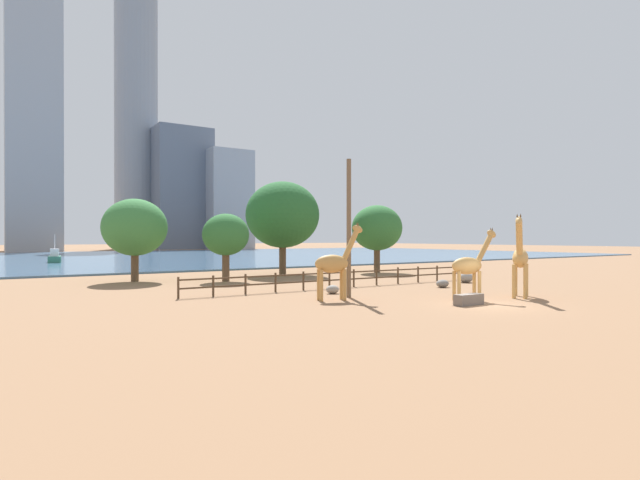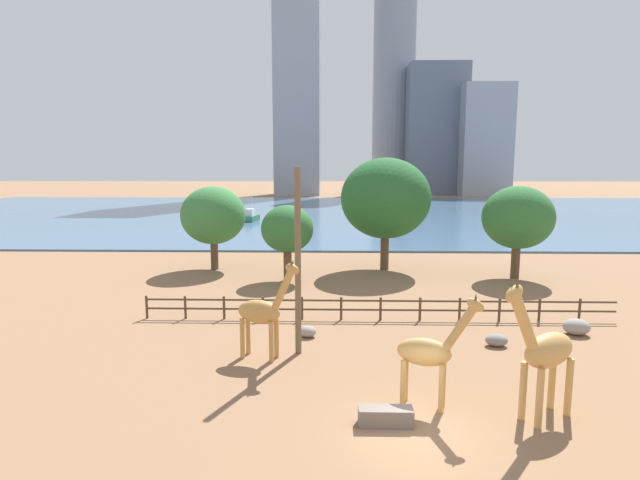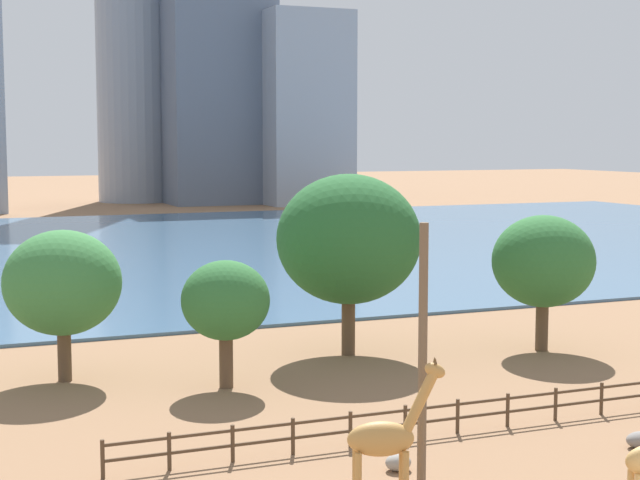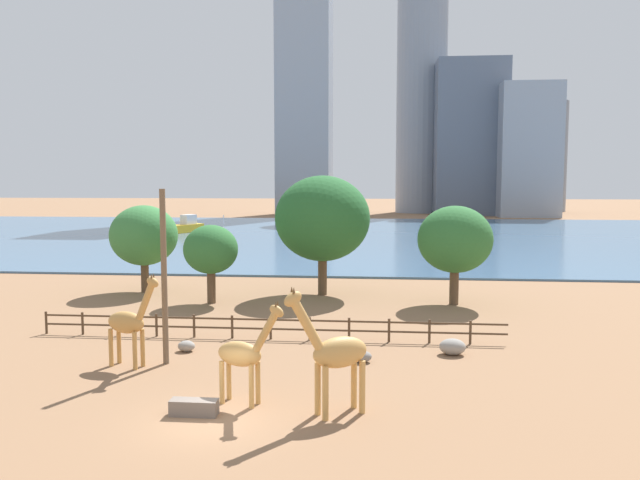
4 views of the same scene
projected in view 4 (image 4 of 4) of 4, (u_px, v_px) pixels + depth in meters
The scene contains 22 objects.
ground_plane at pixel (342, 234), 102.16m from camera, with size 400.00×400.00×0.00m, color #8C6647.
harbor_water at pixel (341, 235), 99.18m from camera, with size 180.00×86.00×0.20m, color #476B8C.
giraffe_tall at pixel (243, 354), 24.47m from camera, with size 2.99×1.39×4.25m.
giraffe_companion at pixel (129, 322), 29.43m from camera, with size 3.02×1.41×4.56m.
giraffe_young at pixel (335, 353), 23.33m from camera, with size 3.30×2.41×5.04m.
utility_pole at pixel (164, 277), 29.74m from camera, with size 0.28×0.28×8.44m, color brown.
boulder_near_fence at pixel (186, 346), 32.26m from camera, with size 0.89×0.75×0.56m, color gray.
boulder_by_pole at pixel (452, 347), 31.64m from camera, with size 1.33×1.09×0.82m, color gray.
boulder_small at pixel (361, 356), 30.34m from camera, with size 1.06×0.76×0.57m, color gray.
feeding_trough at pixel (194, 407), 23.48m from camera, with size 1.80×0.60×0.60m, color #72665B.
enclosure_fence at pixel (261, 325), 34.75m from camera, with size 26.12×0.14×1.30m.
tree_left_large at pixel (211, 250), 44.64m from camera, with size 3.90×3.90×5.66m.
tree_center_broad at pixel (455, 240), 44.06m from camera, with size 5.28×5.28×7.05m.
tree_right_tall at pixel (144, 236), 49.05m from camera, with size 5.28×5.28×6.89m.
tree_left_small at pixel (322, 219), 47.73m from camera, with size 7.29×7.29×9.21m.
boat_ferry at pixel (186, 226), 104.05m from camera, with size 5.07×6.96×2.90m.
boat_sailboat at pixel (223, 239), 84.56m from camera, with size 2.10×4.53×3.93m.
skyline_tower_needle at pixel (526, 151), 152.32m from camera, with size 14.12×14.79×31.92m, color #939EAD.
skyline_block_central at pixel (422, 60), 168.44m from camera, with size 13.56×13.56×82.76m, color gray.
skyline_tower_glass at pixel (305, 37), 156.34m from camera, with size 13.29×14.38×89.61m, color #939EAD.
skyline_block_left at pixel (537, 157), 179.45m from camera, with size 16.12×16.12×31.10m, color slate.
skyline_block_right at pixel (470, 139), 159.69m from camera, with size 17.57×14.32×38.93m, color slate.
Camera 4 is at (6.11, -21.67, 8.83)m, focal length 35.00 mm.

